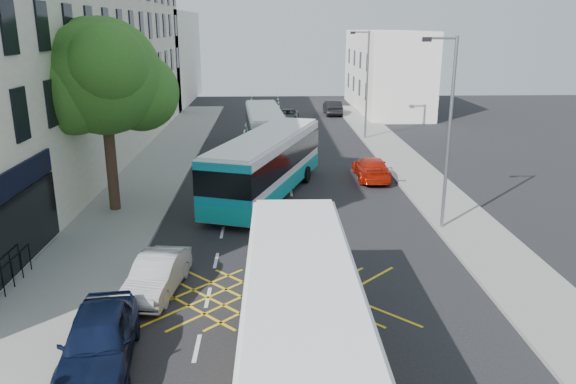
{
  "coord_description": "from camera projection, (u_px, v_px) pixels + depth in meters",
  "views": [
    {
      "loc": [
        -1.16,
        -10.65,
        8.54
      ],
      "look_at": [
        -0.42,
        10.61,
        2.2
      ],
      "focal_mm": 35.0,
      "sensor_mm": 36.0,
      "label": 1
    }
  ],
  "objects": [
    {
      "name": "pavement_left",
      "position": [
        116.0,
        210.0,
        26.74
      ],
      "size": [
        5.0,
        70.0,
        0.15
      ],
      "primitive_type": "cube",
      "color": "gray",
      "rests_on": "ground"
    },
    {
      "name": "pavement_right",
      "position": [
        447.0,
        206.0,
        27.27
      ],
      "size": [
        3.0,
        70.0,
        0.15
      ],
      "primitive_type": "cube",
      "color": "gray",
      "rests_on": "ground"
    },
    {
      "name": "terrace_main",
      "position": [
        55.0,
        56.0,
        33.74
      ],
      "size": [
        8.3,
        45.0,
        13.5
      ],
      "color": "beige",
      "rests_on": "ground"
    },
    {
      "name": "terrace_far",
      "position": [
        155.0,
        58.0,
        63.46
      ],
      "size": [
        8.0,
        20.0,
        10.0
      ],
      "primitive_type": "cube",
      "color": "silver",
      "rests_on": "ground"
    },
    {
      "name": "building_right",
      "position": [
        386.0,
        71.0,
        57.87
      ],
      "size": [
        6.0,
        18.0,
        8.0
      ],
      "primitive_type": "cube",
      "color": "silver",
      "rests_on": "ground"
    },
    {
      "name": "street_tree",
      "position": [
        103.0,
        78.0,
        24.93
      ],
      "size": [
        6.3,
        5.7,
        8.8
      ],
      "color": "#382619",
      "rests_on": "pavement_left"
    },
    {
      "name": "lamp_near",
      "position": [
        447.0,
        125.0,
        23.06
      ],
      "size": [
        1.45,
        0.15,
        8.0
      ],
      "color": "slate",
      "rests_on": "pavement_right"
    },
    {
      "name": "lamp_far",
      "position": [
        366.0,
        79.0,
        42.21
      ],
      "size": [
        1.45,
        0.15,
        8.0
      ],
      "color": "slate",
      "rests_on": "pavement_right"
    },
    {
      "name": "bus_near",
      "position": [
        302.0,
        336.0,
        12.88
      ],
      "size": [
        2.97,
        11.47,
        3.22
      ],
      "rotation": [
        0.0,
        0.0,
        -0.01
      ],
      "color": "silver",
      "rests_on": "ground"
    },
    {
      "name": "bus_mid",
      "position": [
        266.0,
        164.0,
        28.72
      ],
      "size": [
        6.2,
        11.7,
        3.22
      ],
      "rotation": [
        0.0,
        0.0,
        -0.33
      ],
      "color": "silver",
      "rests_on": "ground"
    },
    {
      "name": "bus_far",
      "position": [
        265.0,
        129.0,
        39.61
      ],
      "size": [
        3.11,
        10.45,
        2.9
      ],
      "rotation": [
        0.0,
        0.0,
        0.07
      ],
      "color": "silver",
      "rests_on": "ground"
    },
    {
      "name": "parked_car_blue",
      "position": [
        99.0,
        340.0,
        14.44
      ],
      "size": [
        2.34,
        4.63,
        1.51
      ],
      "primitive_type": "imported",
      "rotation": [
        0.0,
        0.0,
        0.13
      ],
      "color": "black",
      "rests_on": "ground"
    },
    {
      "name": "parked_car_silver",
      "position": [
        157.0,
        275.0,
        18.52
      ],
      "size": [
        1.84,
        3.96,
        1.26
      ],
      "primitive_type": "imported",
      "rotation": [
        0.0,
        0.0,
        -0.14
      ],
      "color": "#A2A4AA",
      "rests_on": "ground"
    },
    {
      "name": "red_hatchback",
      "position": [
        372.0,
        168.0,
        32.22
      ],
      "size": [
        1.87,
        4.44,
        1.28
      ],
      "primitive_type": "imported",
      "rotation": [
        0.0,
        0.0,
        3.12
      ],
      "color": "#B51A07",
      "rests_on": "ground"
    },
    {
      "name": "distant_car_grey",
      "position": [
        288.0,
        116.0,
        51.29
      ],
      "size": [
        2.26,
        4.33,
        1.16
      ],
      "primitive_type": "imported",
      "rotation": [
        0.0,
        0.0,
        -0.08
      ],
      "color": "#414549",
      "rests_on": "ground"
    },
    {
      "name": "distant_car_dark",
      "position": [
        333.0,
        107.0,
        55.52
      ],
      "size": [
        1.59,
        4.33,
        1.42
      ],
      "primitive_type": "imported",
      "rotation": [
        0.0,
        0.0,
        3.16
      ],
      "color": "black",
      "rests_on": "ground"
    }
  ]
}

